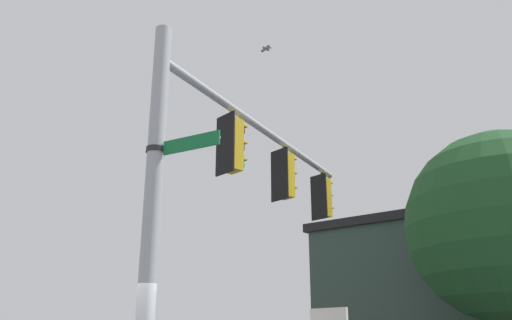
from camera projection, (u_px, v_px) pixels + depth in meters
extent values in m
cylinder|color=#ADB2B7|center=(151.00, 225.00, 7.77)|extent=(0.27, 0.27, 6.70)
cylinder|color=#ADB2B7|center=(268.00, 133.00, 11.75)|extent=(2.58, 7.13, 0.16)
cylinder|color=black|center=(232.00, 117.00, 10.45)|extent=(0.08, 0.08, 0.18)
cube|color=gold|center=(232.00, 145.00, 10.25)|extent=(0.36, 0.30, 1.05)
sphere|color=#590F0F|center=(240.00, 131.00, 10.48)|extent=(0.22, 0.22, 0.22)
cube|color=gold|center=(240.00, 127.00, 10.52)|extent=(0.24, 0.20, 0.03)
sphere|color=brown|center=(239.00, 148.00, 10.37)|extent=(0.22, 0.22, 0.22)
cube|color=gold|center=(240.00, 143.00, 10.41)|extent=(0.24, 0.20, 0.03)
sphere|color=#1EE533|center=(239.00, 165.00, 10.26)|extent=(0.22, 0.22, 0.22)
cube|color=gold|center=(240.00, 160.00, 10.30)|extent=(0.24, 0.20, 0.03)
cube|color=black|center=(225.00, 143.00, 10.14)|extent=(0.54, 0.03, 1.22)
cylinder|color=black|center=(284.00, 151.00, 12.38)|extent=(0.08, 0.08, 0.18)
cube|color=gold|center=(285.00, 176.00, 12.18)|extent=(0.36, 0.30, 1.05)
sphere|color=#590F0F|center=(290.00, 163.00, 12.41)|extent=(0.22, 0.22, 0.22)
cube|color=gold|center=(291.00, 159.00, 12.45)|extent=(0.24, 0.20, 0.03)
sphere|color=brown|center=(290.00, 177.00, 12.30)|extent=(0.22, 0.22, 0.22)
cube|color=gold|center=(291.00, 174.00, 12.34)|extent=(0.24, 0.20, 0.03)
sphere|color=#1EE533|center=(291.00, 192.00, 12.19)|extent=(0.22, 0.22, 0.22)
cube|color=gold|center=(291.00, 188.00, 12.23)|extent=(0.24, 0.20, 0.03)
cube|color=black|center=(279.00, 174.00, 12.07)|extent=(0.54, 0.03, 1.22)
cylinder|color=black|center=(322.00, 176.00, 14.31)|extent=(0.08, 0.08, 0.18)
cube|color=gold|center=(323.00, 198.00, 14.11)|extent=(0.36, 0.30, 1.05)
sphere|color=#590F0F|center=(327.00, 187.00, 14.34)|extent=(0.22, 0.22, 0.22)
cube|color=gold|center=(327.00, 183.00, 14.38)|extent=(0.24, 0.20, 0.03)
sphere|color=brown|center=(328.00, 199.00, 14.23)|extent=(0.22, 0.22, 0.22)
cube|color=gold|center=(328.00, 196.00, 14.27)|extent=(0.24, 0.20, 0.03)
sphere|color=#1EE533|center=(328.00, 212.00, 14.12)|extent=(0.22, 0.22, 0.22)
cube|color=gold|center=(329.00, 208.00, 14.16)|extent=(0.24, 0.20, 0.03)
cube|color=black|center=(319.00, 197.00, 14.00)|extent=(0.54, 0.03, 1.22)
cube|color=#147238|center=(191.00, 143.00, 7.84)|extent=(0.97, 0.36, 0.22)
cube|color=white|center=(192.00, 143.00, 7.85)|extent=(0.97, 0.34, 0.04)
cylinder|color=#262626|center=(156.00, 150.00, 8.15)|extent=(0.31, 0.31, 0.08)
ellipsoid|color=gray|center=(266.00, 49.00, 12.24)|extent=(0.10, 0.24, 0.07)
cube|color=gray|center=(267.00, 48.00, 12.23)|extent=(0.26, 0.09, 0.10)
cube|color=gray|center=(265.00, 49.00, 12.25)|extent=(0.26, 0.09, 0.08)
cube|color=#33473D|center=(461.00, 309.00, 17.50)|extent=(9.16, 6.70, 5.34)
cube|color=maroon|center=(487.00, 305.00, 19.81)|extent=(7.61, 2.22, 0.30)
cube|color=black|center=(451.00, 225.00, 18.40)|extent=(9.53, 6.97, 0.30)
sphere|color=#1E4C23|center=(504.00, 226.00, 13.14)|extent=(4.86, 4.86, 4.86)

